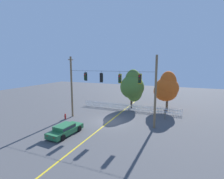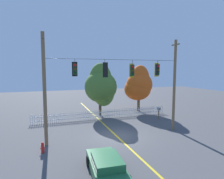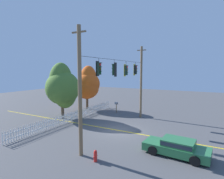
# 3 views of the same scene
# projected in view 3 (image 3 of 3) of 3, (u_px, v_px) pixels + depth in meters

# --- Properties ---
(ground) EXTENTS (80.00, 80.00, 0.00)m
(ground) POSITION_uv_depth(u_px,v_px,m) (119.00, 131.00, 17.58)
(ground) COLOR #4C4C4F
(lane_centerline_stripe) EXTENTS (0.16, 36.00, 0.01)m
(lane_centerline_stripe) POSITION_uv_depth(u_px,v_px,m) (119.00, 131.00, 17.58)
(lane_centerline_stripe) COLOR gold
(lane_centerline_stripe) RESTS_ON ground
(signal_support_span) EXTENTS (12.02, 1.10, 8.66)m
(signal_support_span) POSITION_uv_depth(u_px,v_px,m) (120.00, 85.00, 17.12)
(signal_support_span) COLOR brown
(signal_support_span) RESTS_ON ground
(traffic_signal_northbound_primary) EXTENTS (0.43, 0.38, 1.37)m
(traffic_signal_northbound_primary) POSITION_uv_depth(u_px,v_px,m) (99.00, 69.00, 13.87)
(traffic_signal_northbound_primary) COLOR black
(traffic_signal_westbound_side) EXTENTS (0.43, 0.38, 1.48)m
(traffic_signal_westbound_side) POSITION_uv_depth(u_px,v_px,m) (114.00, 70.00, 16.02)
(traffic_signal_westbound_side) COLOR black
(traffic_signal_southbound_primary) EXTENTS (0.43, 0.38, 1.52)m
(traffic_signal_southbound_primary) POSITION_uv_depth(u_px,v_px,m) (126.00, 70.00, 18.22)
(traffic_signal_southbound_primary) COLOR black
(traffic_signal_eastbound_side) EXTENTS (0.43, 0.38, 1.48)m
(traffic_signal_eastbound_side) POSITION_uv_depth(u_px,v_px,m) (135.00, 70.00, 20.44)
(traffic_signal_eastbound_side) COLOR black
(white_picket_fence) EXTENTS (16.50, 0.06, 1.05)m
(white_picket_fence) POSITION_uv_depth(u_px,v_px,m) (73.00, 116.00, 21.23)
(white_picket_fence) COLOR white
(white_picket_fence) RESTS_ON ground
(autumn_maple_near_fence) EXTENTS (4.10, 3.94, 6.72)m
(autumn_maple_near_fence) POSITION_uv_depth(u_px,v_px,m) (63.00, 87.00, 21.86)
(autumn_maple_near_fence) COLOR #473828
(autumn_maple_near_fence) RESTS_ON ground
(autumn_maple_mid) EXTENTS (3.94, 3.34, 6.50)m
(autumn_maple_mid) POSITION_uv_depth(u_px,v_px,m) (88.00, 84.00, 26.84)
(autumn_maple_mid) COLOR brown
(autumn_maple_mid) RESTS_ON ground
(parked_car) EXTENTS (2.08, 4.40, 1.15)m
(parked_car) POSITION_uv_depth(u_px,v_px,m) (177.00, 147.00, 12.36)
(parked_car) COLOR #286B3D
(parked_car) RESTS_ON ground
(fire_hydrant) EXTENTS (0.38, 0.22, 0.77)m
(fire_hydrant) POSITION_uv_depth(u_px,v_px,m) (95.00, 156.00, 11.53)
(fire_hydrant) COLOR red
(fire_hydrant) RESTS_ON ground
(roadside_mailbox) EXTENTS (0.25, 0.44, 1.44)m
(roadside_mailbox) POSITION_uv_depth(u_px,v_px,m) (116.00, 104.00, 25.19)
(roadside_mailbox) COLOR brown
(roadside_mailbox) RESTS_ON ground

